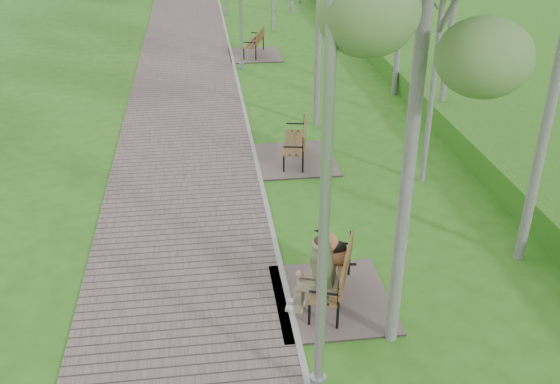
{
  "coord_description": "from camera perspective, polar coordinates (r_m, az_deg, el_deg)",
  "views": [
    {
      "loc": [
        -1.24,
        -5.74,
        6.47
      ],
      "look_at": [
        0.08,
        4.32,
        1.17
      ],
      "focal_mm": 40.0,
      "sensor_mm": 36.0,
      "label": 1
    }
  ],
  "objects": [
    {
      "name": "walkway",
      "position": [
        28.0,
        -8.58,
        13.97
      ],
      "size": [
        3.5,
        67.0,
        0.04
      ],
      "primitive_type": "cube",
      "color": "#655552",
      "rests_on": "ground"
    },
    {
      "name": "bench_third",
      "position": [
        24.62,
        -2.4,
        12.86
      ],
      "size": [
        1.96,
        2.18,
        1.2
      ],
      "color": "#655552",
      "rests_on": "ground"
    },
    {
      "name": "embankment",
      "position": [
        29.66,
        19.8,
        13.41
      ],
      "size": [
        14.0,
        70.0,
        1.6
      ],
      "primitive_type": "cube",
      "color": "#469129",
      "rests_on": "ground"
    },
    {
      "name": "bench_main",
      "position": [
        10.36,
        4.42,
        -7.91
      ],
      "size": [
        1.91,
        2.13,
        1.67
      ],
      "color": "#655552",
      "rests_on": "ground"
    },
    {
      "name": "lamp_post_second",
      "position": [
        22.42,
        -3.65,
        16.2
      ],
      "size": [
        0.17,
        0.17,
        4.42
      ],
      "color": "#A1A3A9",
      "rests_on": "ground"
    },
    {
      "name": "bench_second",
      "position": [
        15.42,
        1.34,
        3.66
      ],
      "size": [
        1.92,
        2.14,
        1.18
      ],
      "color": "#655552",
      "rests_on": "ground"
    },
    {
      "name": "kerb",
      "position": [
        28.02,
        -4.9,
        14.19
      ],
      "size": [
        0.1,
        67.0,
        0.05
      ],
      "primitive_type": "cube",
      "color": "#999993",
      "rests_on": "ground"
    },
    {
      "name": "lamp_post_near",
      "position": [
        7.41,
        4.04,
        -3.36
      ],
      "size": [
        0.22,
        0.22,
        5.71
      ],
      "color": "#A1A3A9",
      "rests_on": "ground"
    }
  ]
}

